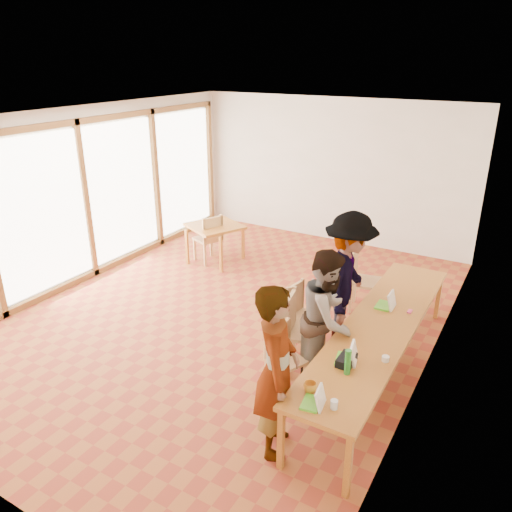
{
  "coord_description": "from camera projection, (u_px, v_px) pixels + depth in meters",
  "views": [
    {
      "loc": [
        3.85,
        -5.78,
        3.79
      ],
      "look_at": [
        0.52,
        -0.06,
        1.1
      ],
      "focal_mm": 35.0,
      "sensor_mm": 36.0,
      "label": 1
    }
  ],
  "objects": [
    {
      "name": "wall_right",
      "position": [
        439.0,
        263.0,
        5.88
      ],
      "size": [
        0.1,
        8.0,
        3.0
      ],
      "primitive_type": "cube",
      "color": "silver",
      "rests_on": "ground"
    },
    {
      "name": "yellow_mug",
      "position": [
        310.0,
        387.0,
        4.81
      ],
      "size": [
        0.14,
        0.14,
        0.1
      ],
      "primitive_type": "imported",
      "rotation": [
        0.0,
        0.0,
        -0.09
      ],
      "color": "orange",
      "rests_on": "communal_table"
    },
    {
      "name": "condiment_cup",
      "position": [
        386.0,
        359.0,
        5.3
      ],
      "size": [
        0.08,
        0.08,
        0.06
      ],
      "primitive_type": "cylinder",
      "color": "white",
      "rests_on": "communal_table"
    },
    {
      "name": "laptop_near",
      "position": [
        316.0,
        401.0,
        4.62
      ],
      "size": [
        0.23,
        0.26,
        0.2
      ],
      "rotation": [
        0.0,
        0.0,
        0.15
      ],
      "color": "#62D72E",
      "rests_on": "communal_table"
    },
    {
      "name": "chair_spare",
      "position": [
        210.0,
        234.0,
        9.55
      ],
      "size": [
        0.58,
        0.58,
        0.51
      ],
      "rotation": [
        0.0,
        0.0,
        2.75
      ],
      "color": "tan",
      "rests_on": "ground"
    },
    {
      "name": "laptop_far",
      "position": [
        388.0,
        303.0,
        6.42
      ],
      "size": [
        0.23,
        0.27,
        0.22
      ],
      "rotation": [
        0.0,
        0.0,
        0.02
      ],
      "color": "#62D72E",
      "rests_on": "communal_table"
    },
    {
      "name": "chair_near",
      "position": [
        282.0,
        349.0,
        5.97
      ],
      "size": [
        0.51,
        0.51,
        0.44
      ],
      "rotation": [
        0.0,
        0.0,
        -0.42
      ],
      "color": "tan",
      "rests_on": "ground"
    },
    {
      "name": "side_table",
      "position": [
        215.0,
        229.0,
        9.57
      ],
      "size": [
        0.9,
        0.9,
        0.75
      ],
      "rotation": [
        0.0,
        0.0,
        -0.43
      ],
      "color": "#B27427",
      "rests_on": "ground"
    },
    {
      "name": "green_bottle",
      "position": [
        348.0,
        362.0,
        5.05
      ],
      "size": [
        0.07,
        0.07,
        0.28
      ],
      "primitive_type": "cylinder",
      "color": "#25822B",
      "rests_on": "communal_table"
    },
    {
      "name": "ceiling",
      "position": [
        225.0,
        115.0,
        6.71
      ],
      "size": [
        6.0,
        8.0,
        0.04
      ],
      "primitive_type": "cube",
      "color": "white",
      "rests_on": "wall_back"
    },
    {
      "name": "window_wall",
      "position": [
        85.0,
        196.0,
        8.66
      ],
      "size": [
        0.1,
        8.0,
        3.0
      ],
      "primitive_type": "cube",
      "color": "white",
      "rests_on": "ground"
    },
    {
      "name": "wall_back",
      "position": [
        331.0,
        171.0,
        10.49
      ],
      "size": [
        6.0,
        0.1,
        3.0
      ],
      "primitive_type": "cube",
      "color": "silver",
      "rests_on": "ground"
    },
    {
      "name": "chair_far",
      "position": [
        300.0,
        308.0,
        6.86
      ],
      "size": [
        0.47,
        0.47,
        0.47
      ],
      "rotation": [
        0.0,
        0.0,
        -0.15
      ],
      "color": "tan",
      "rests_on": "ground"
    },
    {
      "name": "person_near",
      "position": [
        277.0,
        371.0,
        4.86
      ],
      "size": [
        0.68,
        0.79,
        1.84
      ],
      "primitive_type": "imported",
      "rotation": [
        0.0,
        0.0,
        2.0
      ],
      "color": "gray",
      "rests_on": "ground"
    },
    {
      "name": "person_far",
      "position": [
        348.0,
        281.0,
        6.71
      ],
      "size": [
        0.88,
        1.33,
        1.91
      ],
      "primitive_type": "imported",
      "rotation": [
        0.0,
        0.0,
        1.72
      ],
      "color": "gray",
      "rests_on": "ground"
    },
    {
      "name": "person_mid",
      "position": [
        327.0,
        318.0,
        5.94
      ],
      "size": [
        0.73,
        0.9,
        1.73
      ],
      "primitive_type": "imported",
      "rotation": [
        0.0,
        0.0,
        1.66
      ],
      "color": "gray",
      "rests_on": "ground"
    },
    {
      "name": "laptop_mid",
      "position": [
        349.0,
        357.0,
        5.29
      ],
      "size": [
        0.27,
        0.29,
        0.22
      ],
      "rotation": [
        0.0,
        0.0,
        0.2
      ],
      "color": "#62D72E",
      "rests_on": "communal_table"
    },
    {
      "name": "pink_phone",
      "position": [
        410.0,
        311.0,
        6.32
      ],
      "size": [
        0.05,
        0.1,
        0.01
      ],
      "primitive_type": "cube",
      "color": "#F2428D",
      "rests_on": "communal_table"
    },
    {
      "name": "black_pouch",
      "position": [
        346.0,
        360.0,
        5.25
      ],
      "size": [
        0.16,
        0.26,
        0.09
      ],
      "primitive_type": "cube",
      "color": "black",
      "rests_on": "communal_table"
    },
    {
      "name": "ground",
      "position": [
        229.0,
        313.0,
        7.85
      ],
      "size": [
        8.0,
        8.0,
        0.0
      ],
      "primitive_type": "plane",
      "color": "#9B4F25",
      "rests_on": "ground"
    },
    {
      "name": "chair_empty",
      "position": [
        360.0,
        273.0,
        7.78
      ],
      "size": [
        0.54,
        0.54,
        0.53
      ],
      "rotation": [
        0.0,
        0.0,
        0.17
      ],
      "color": "tan",
      "rests_on": "ground"
    },
    {
      "name": "communal_table",
      "position": [
        380.0,
        328.0,
        6.05
      ],
      "size": [
        0.8,
        4.0,
        0.75
      ],
      "color": "#B27427",
      "rests_on": "ground"
    },
    {
      "name": "chair_mid",
      "position": [
        298.0,
        323.0,
        6.34
      ],
      "size": [
        0.56,
        0.56,
        0.54
      ],
      "rotation": [
        0.0,
        0.0,
        0.22
      ],
      "color": "tan",
      "rests_on": "ground"
    },
    {
      "name": "clear_glass",
      "position": [
        334.0,
        404.0,
        4.59
      ],
      "size": [
        0.07,
        0.07,
        0.09
      ],
      "primitive_type": "cylinder",
      "color": "silver",
      "rests_on": "communal_table"
    }
  ]
}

